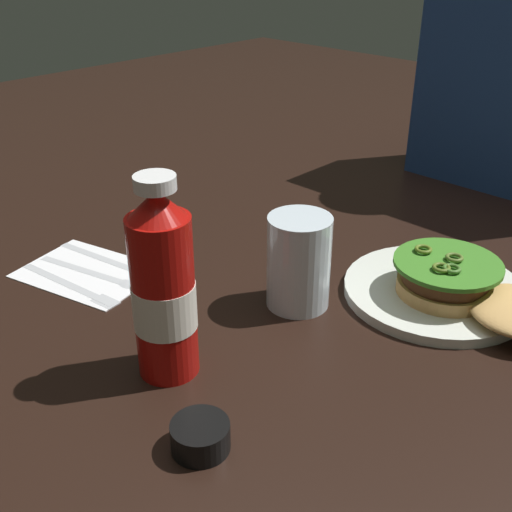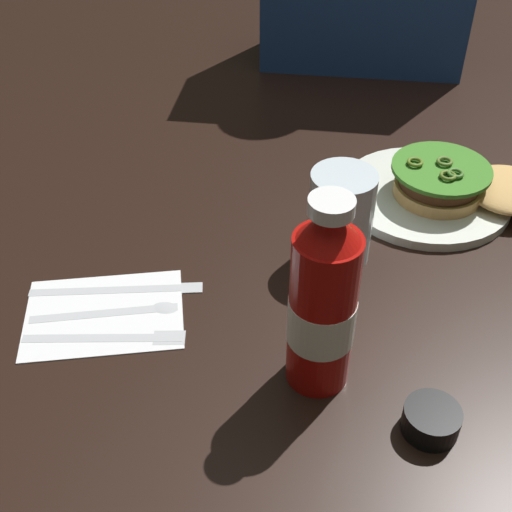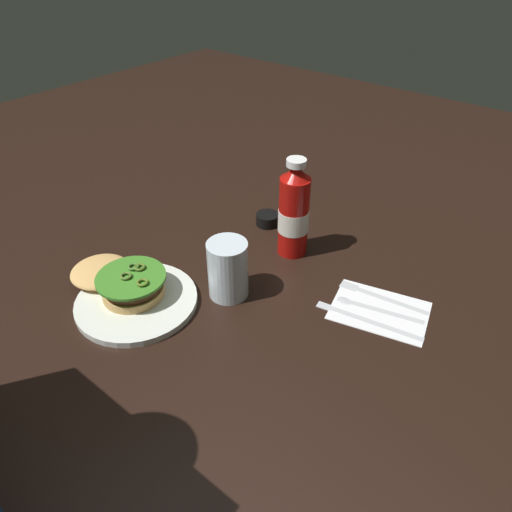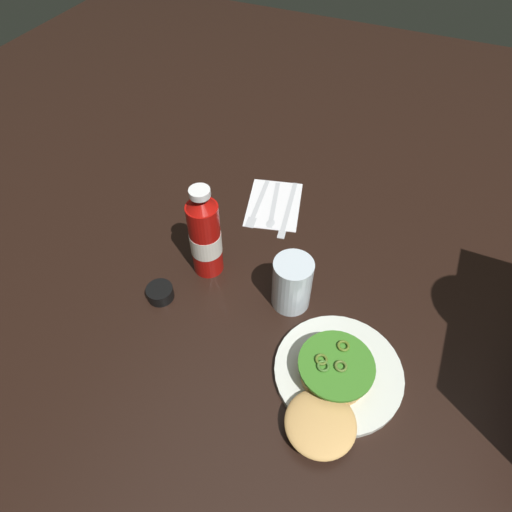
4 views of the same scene
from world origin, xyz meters
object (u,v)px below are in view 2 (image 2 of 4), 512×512
at_px(spoon_utensil, 128,309).
at_px(dinner_plate, 425,195).
at_px(condiment_cup, 431,420).
at_px(ketchup_bottle, 323,305).
at_px(burger_sandwich, 465,184).
at_px(fork_utensil, 118,336).
at_px(water_glass, 341,217).
at_px(butter_knife, 127,288).
at_px(napkin, 104,313).

bearing_deg(spoon_utensil, dinner_plate, 37.99).
bearing_deg(dinner_plate, condiment_cup, -92.58).
xyz_separation_m(dinner_plate, ketchup_bottle, (-0.13, -0.34, 0.10)).
bearing_deg(spoon_utensil, burger_sandwich, 33.97).
distance_m(burger_sandwich, spoon_utensil, 0.50).
distance_m(burger_sandwich, condiment_cup, 0.40).
height_order(condiment_cup, fork_utensil, condiment_cup).
height_order(dinner_plate, ketchup_bottle, ketchup_bottle).
bearing_deg(spoon_utensil, fork_utensil, -88.32).
relative_size(dinner_plate, fork_utensil, 1.31).
relative_size(ketchup_bottle, condiment_cup, 4.02).
bearing_deg(condiment_cup, burger_sandwich, 80.11).
bearing_deg(dinner_plate, water_glass, -130.24).
distance_m(burger_sandwich, ketchup_bottle, 0.39).
relative_size(spoon_utensil, butter_knife, 0.83).
bearing_deg(fork_utensil, burger_sandwich, 38.00).
distance_m(napkin, butter_knife, 0.05).
relative_size(burger_sandwich, water_glass, 1.87).
xyz_separation_m(water_glass, butter_knife, (-0.25, -0.10, -0.06)).
bearing_deg(condiment_cup, dinner_plate, 87.42).
relative_size(condiment_cup, spoon_utensil, 0.33).
bearing_deg(water_glass, butter_knife, -157.65).
relative_size(condiment_cup, napkin, 0.31).
xyz_separation_m(dinner_plate, fork_utensil, (-0.36, -0.32, -0.00)).
distance_m(ketchup_bottle, water_glass, 0.21).
relative_size(napkin, butter_knife, 0.87).
xyz_separation_m(condiment_cup, fork_utensil, (-0.34, 0.08, -0.01)).
relative_size(dinner_plate, ketchup_bottle, 1.05).
relative_size(ketchup_bottle, butter_knife, 1.09).
relative_size(dinner_plate, spoon_utensil, 1.39).
height_order(napkin, butter_knife, butter_knife).
height_order(dinner_plate, condiment_cup, condiment_cup).
bearing_deg(water_glass, fork_utensil, -142.61).
bearing_deg(spoon_utensil, condiment_cup, -19.29).
bearing_deg(ketchup_bottle, water_glass, 86.22).
relative_size(ketchup_bottle, fork_utensil, 1.24).
bearing_deg(condiment_cup, ketchup_bottle, 154.23).
bearing_deg(dinner_plate, ketchup_bottle, -111.15).
xyz_separation_m(napkin, fork_utensil, (0.03, -0.04, 0.00)).
bearing_deg(ketchup_bottle, fork_utensil, 174.72).
xyz_separation_m(ketchup_bottle, spoon_utensil, (-0.23, 0.06, -0.10)).
xyz_separation_m(condiment_cup, butter_knife, (-0.35, 0.16, -0.01)).
bearing_deg(spoon_utensil, butter_knife, 107.10).
bearing_deg(burger_sandwich, spoon_utensil, -146.03).
distance_m(ketchup_bottle, fork_utensil, 0.25).
relative_size(water_glass, spoon_utensil, 0.71).
bearing_deg(napkin, dinner_plate, 36.68).
height_order(napkin, fork_utensil, fork_utensil).
bearing_deg(dinner_plate, napkin, -143.32).
bearing_deg(napkin, ketchup_bottle, -12.59).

